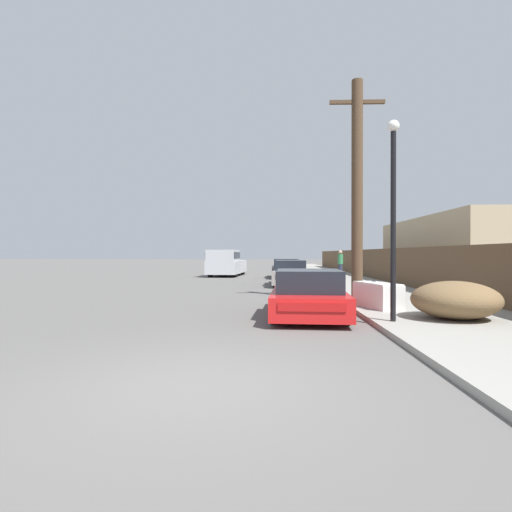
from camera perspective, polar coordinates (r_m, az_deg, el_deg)
The scene contains 13 objects.
ground_plane at distance 5.19m, azimuth -8.22°, elevation -17.99°, with size 220.00×220.00×0.00m, color #595654.
sidewalk_curb at distance 28.73m, azimuth 10.83°, elevation -2.81°, with size 4.20×63.00×0.12m, color gray.
discarded_fridge at distance 11.78m, azimuth 16.95°, elevation -5.35°, with size 1.10×1.78×0.72m.
parked_sports_car_red at distance 10.49m, azimuth 7.48°, elevation -5.57°, with size 2.09×4.22×1.22m.
car_parked_mid at distance 20.67m, azimuth 4.99°, elevation -2.49°, with size 2.02×4.63×1.30m.
car_parked_far at distance 27.11m, azimuth 4.26°, elevation -1.84°, with size 1.89×4.52×1.28m.
pickup_truck at distance 29.05m, azimuth -4.31°, elevation -1.02°, with size 2.54×5.72×1.90m.
utility_pole at distance 13.72m, azimuth 14.25°, elevation 9.44°, with size 1.80×0.37×7.22m.
street_lamp at distance 9.48m, azimuth 19.02°, elevation 7.03°, with size 0.26×0.26×4.49m.
brush_pile at distance 10.39m, azimuth 26.59°, elevation -5.63°, with size 1.98×1.86×0.88m.
wooden_fence at distance 27.31m, azimuth 15.46°, elevation -0.97°, with size 0.08×43.25×1.79m, color brown.
building_right_house at distance 24.68m, azimuth 28.28°, elevation 0.65°, with size 6.00×12.14×3.57m, color tan.
pedestrian at distance 26.74m, azimuth 11.96°, elevation -1.01°, with size 0.34×0.34×1.73m.
Camera 1 is at (0.87, -4.85, 1.63)m, focal length 28.00 mm.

